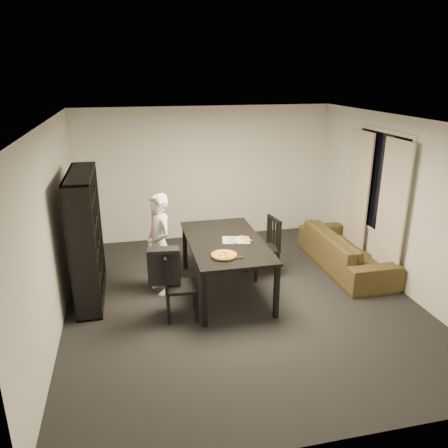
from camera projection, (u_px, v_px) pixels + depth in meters
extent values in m
cube|color=black|center=(241.00, 299.00, 6.50)|extent=(5.00, 5.50, 0.01)
cube|color=white|center=(243.00, 121.00, 5.64)|extent=(5.00, 5.50, 0.01)
cube|color=white|center=(206.00, 174.00, 8.60)|extent=(5.00, 0.01, 2.60)
cube|color=white|center=(329.00, 320.00, 3.54)|extent=(5.00, 0.01, 2.60)
cube|color=white|center=(52.00, 230.00, 5.55)|extent=(0.01, 5.50, 2.60)
cube|color=white|center=(401.00, 205.00, 6.59)|extent=(0.01, 5.50, 2.60)
cube|color=black|center=(380.00, 183.00, 7.07)|extent=(0.02, 1.40, 1.60)
cube|color=white|center=(380.00, 183.00, 7.07)|extent=(0.03, 1.52, 1.72)
cube|color=beige|center=(391.00, 213.00, 6.69)|extent=(0.03, 0.70, 2.25)
cube|color=beige|center=(357.00, 196.00, 7.65)|extent=(0.03, 0.70, 2.25)
cube|color=black|center=(86.00, 237.00, 6.29)|extent=(0.35, 1.50, 1.90)
cube|color=black|center=(225.00, 242.00, 6.52)|extent=(1.10, 1.98, 0.04)
cube|color=black|center=(204.00, 300.00, 5.69)|extent=(0.07, 0.07, 0.78)
cube|color=black|center=(276.00, 292.00, 5.90)|extent=(0.07, 0.07, 0.78)
cube|color=black|center=(185.00, 247.00, 7.41)|extent=(0.07, 0.07, 0.78)
cube|color=black|center=(241.00, 242.00, 7.62)|extent=(0.07, 0.07, 0.78)
cube|color=black|center=(181.00, 286.00, 5.92)|extent=(0.47, 0.47, 0.04)
cube|color=black|center=(166.00, 270.00, 5.81)|extent=(0.08, 0.44, 0.47)
cube|color=black|center=(165.00, 255.00, 5.74)|extent=(0.07, 0.42, 0.05)
cube|color=black|center=(197.00, 308.00, 5.85)|extent=(0.04, 0.04, 0.43)
cube|color=black|center=(195.00, 294.00, 6.20)|extent=(0.04, 0.04, 0.43)
cube|color=black|center=(168.00, 310.00, 5.80)|extent=(0.04, 0.04, 0.43)
cube|color=black|center=(168.00, 296.00, 6.15)|extent=(0.04, 0.04, 0.43)
cube|color=black|center=(262.00, 249.00, 7.13)|extent=(0.52, 0.52, 0.04)
cube|color=black|center=(274.00, 232.00, 7.11)|extent=(0.11, 0.46, 0.49)
cube|color=black|center=(274.00, 219.00, 7.04)|extent=(0.10, 0.43, 0.05)
cube|color=black|center=(246.00, 260.00, 7.31)|extent=(0.04, 0.04, 0.44)
cube|color=black|center=(256.00, 269.00, 6.97)|extent=(0.04, 0.04, 0.44)
cube|color=black|center=(267.00, 256.00, 7.45)|extent=(0.04, 0.04, 0.44)
cube|color=black|center=(278.00, 265.00, 7.11)|extent=(0.04, 0.04, 0.44)
cube|color=black|center=(164.00, 269.00, 5.80)|extent=(0.44, 0.12, 0.47)
cube|color=black|center=(163.00, 250.00, 5.71)|extent=(0.43, 0.22, 0.05)
imported|color=white|center=(159.00, 244.00, 6.50)|extent=(0.55, 0.66, 1.55)
cube|color=black|center=(226.00, 255.00, 5.98)|extent=(0.41, 0.33, 0.01)
cylinder|color=#A4722F|center=(224.00, 255.00, 5.93)|extent=(0.35, 0.35, 0.02)
cylinder|color=gold|center=(224.00, 254.00, 5.92)|extent=(0.31, 0.31, 0.01)
cube|color=silver|center=(236.00, 240.00, 6.51)|extent=(0.45, 0.37, 0.01)
imported|color=#3F3919|center=(345.00, 250.00, 7.46)|extent=(0.84, 2.16, 0.63)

